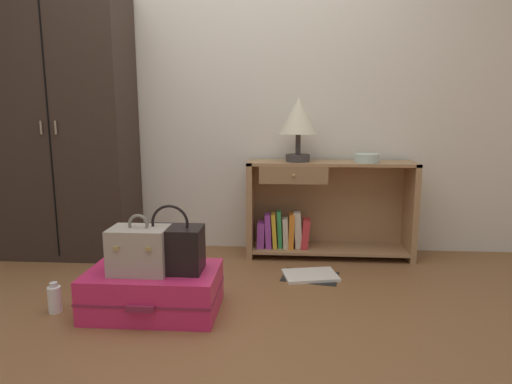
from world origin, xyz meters
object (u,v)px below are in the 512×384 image
wardrobe (66,126)px  bowl (367,158)px  bottle (55,299)px  suitcase_large (154,290)px  open_book_on_floor (310,275)px  table_lamp (298,119)px  train_case (140,250)px  handbag (171,248)px  bookshelf (321,210)px

wardrobe → bowl: bearing=0.7°
bottle → suitcase_large: bearing=5.7°
bowl → open_book_on_floor: size_ratio=0.43×
wardrobe → suitcase_large: size_ratio=2.74×
table_lamp → open_book_on_floor: bearing=-78.8°
train_case → bottle: (-0.46, -0.01, -0.27)m
bowl → suitcase_large: bowl is taller
handbag → table_lamp: bearing=55.8°
bookshelf → suitcase_large: size_ratio=1.72×
bookshelf → bowl: bowl is taller
bookshelf → handbag: size_ratio=3.38×
handbag → suitcase_large: bearing=177.7°
handbag → bowl: bearing=40.1°
wardrobe → open_book_on_floor: (1.74, -0.37, -0.93)m
bowl → table_lamp: bearing=177.7°
table_lamp → bowl: 0.55m
wardrobe → train_case: wardrobe is taller
table_lamp → open_book_on_floor: size_ratio=1.14×
handbag → open_book_on_floor: handbag is taller
bookshelf → open_book_on_floor: size_ratio=3.02×
bookshelf → suitcase_large: bookshelf is taller
wardrobe → table_lamp: 1.66m
open_book_on_floor → bowl: bearing=45.3°
table_lamp → open_book_on_floor: table_lamp is taller
bottle → open_book_on_floor: 1.50m
bowl → open_book_on_floor: 0.91m
table_lamp → bottle: bearing=-141.3°
wardrobe → bottle: size_ratio=11.44×
bookshelf → bowl: bearing=-10.6°
table_lamp → bottle: 1.88m
handbag → open_book_on_floor: 1.00m
handbag → bottle: handbag is taller
suitcase_large → train_case: size_ratio=2.24×
table_lamp → train_case: bearing=-128.9°
suitcase_large → open_book_on_floor: size_ratio=1.75×
open_book_on_floor → suitcase_large: bearing=-146.6°
bookshelf → train_case: bearing=-133.3°
suitcase_large → table_lamp: bearing=51.9°
table_lamp → bottle: (-1.28, -1.03, -0.92)m
suitcase_large → bottle: 0.52m
suitcase_large → handbag: 0.26m
handbag → wardrobe: bearing=136.6°
bookshelf → suitcase_large: (-0.94, -1.01, -0.23)m
wardrobe → table_lamp: (1.66, 0.05, 0.05)m
suitcase_large → train_case: 0.24m
open_book_on_floor → table_lamp: bearing=101.2°
wardrobe → bowl: size_ratio=11.08×
bookshelf → bottle: size_ratio=7.20×
wardrobe → handbag: size_ratio=5.38×
open_book_on_floor → bookshelf: bearing=78.8°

